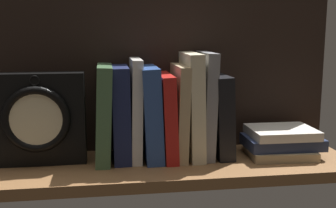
{
  "coord_description": "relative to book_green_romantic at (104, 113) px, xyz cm",
  "views": [
    {
      "loc": [
        -13.33,
        -93.62,
        30.48
      ],
      "look_at": [
        1.44,
        3.65,
        12.88
      ],
      "focal_mm": 45.58,
      "sensor_mm": 36.0,
      "label": 1
    }
  ],
  "objects": [
    {
      "name": "book_white_catcher",
      "position": [
        7.36,
        0.0,
        0.69
      ],
      "size": [
        2.85,
        12.67,
        23.6
      ],
      "primitive_type": "cube",
      "rotation": [
        0.0,
        0.02,
        0.0
      ],
      "color": "silver",
      "rests_on": "ground_plane"
    },
    {
      "name": "back_panel",
      "position": [
        13.55,
        8.39,
        9.13
      ],
      "size": [
        88.34,
        1.2,
        40.44
      ],
      "primitive_type": "cube",
      "color": "black",
      "rests_on": "ground_plane"
    },
    {
      "name": "book_stack_side",
      "position": [
        42.19,
        -2.96,
        -7.65
      ],
      "size": [
        18.16,
        13.32,
        6.75
      ],
      "color": "#9E8966",
      "rests_on": "ground_plane"
    },
    {
      "name": "book_green_romantic",
      "position": [
        0.0,
        0.0,
        0.0
      ],
      "size": [
        4.27,
        15.08,
        22.29
      ],
      "primitive_type": "cube",
      "rotation": [
        0.0,
        0.04,
        0.0
      ],
      "color": "#476B44",
      "rests_on": "ground_plane"
    },
    {
      "name": "book_red_requiem",
      "position": [
        14.61,
        0.0,
        -1.12
      ],
      "size": [
        3.74,
        15.57,
        20.03
      ],
      "primitive_type": "cube",
      "rotation": [
        0.0,
        -0.04,
        0.0
      ],
      "color": "red",
      "rests_on": "ground_plane"
    },
    {
      "name": "ground_plane",
      "position": [
        13.55,
        -3.65,
        -12.33
      ],
      "size": [
        88.34,
        25.27,
        2.5
      ],
      "primitive_type": "cube",
      "color": "brown"
    },
    {
      "name": "book_tan_shortstories",
      "position": [
        17.6,
        0.0,
        -0.11
      ],
      "size": [
        3.08,
        15.03,
        22.0
      ],
      "primitive_type": "cube",
      "rotation": [
        0.0,
        0.03,
        0.0
      ],
      "color": "tan",
      "rests_on": "ground_plane"
    },
    {
      "name": "book_navy_bierce",
      "position": [
        3.91,
        0.0,
        -0.15
      ],
      "size": [
        4.16,
        13.01,
        21.91
      ],
      "primitive_type": "cube",
      "rotation": [
        0.0,
        -0.01,
        0.0
      ],
      "color": "#192147",
      "rests_on": "ground_plane"
    },
    {
      "name": "book_blue_modern",
      "position": [
        10.84,
        0.0,
        -0.24
      ],
      "size": [
        4.88,
        14.87,
        21.84
      ],
      "primitive_type": "cube",
      "rotation": [
        0.0,
        -0.04,
        0.0
      ],
      "color": "#2D4C8E",
      "rests_on": "ground_plane"
    },
    {
      "name": "book_black_skeptic",
      "position": [
        27.55,
        0.0,
        -1.36
      ],
      "size": [
        4.72,
        13.4,
        19.6
      ],
      "primitive_type": "cube",
      "rotation": [
        0.0,
        -0.04,
        0.0
      ],
      "color": "black",
      "rests_on": "ground_plane"
    },
    {
      "name": "book_cream_twain",
      "position": [
        20.75,
        0.0,
        1.29
      ],
      "size": [
        3.89,
        14.96,
        24.82
      ],
      "primitive_type": "cube",
      "rotation": [
        0.0,
        -0.03,
        0.0
      ],
      "color": "beige",
      "rests_on": "ground_plane"
    },
    {
      "name": "framed_clock",
      "position": [
        -14.51,
        -0.82,
        -0.62
      ],
      "size": [
        20.74,
        6.51,
        20.74
      ],
      "color": "black",
      "rests_on": "ground_plane"
    },
    {
      "name": "book_gray_chess",
      "position": [
        23.99,
        0.0,
        1.37
      ],
      "size": [
        3.36,
        13.13,
        24.97
      ],
      "primitive_type": "cube",
      "rotation": [
        0.0,
        0.03,
        0.0
      ],
      "color": "gray",
      "rests_on": "ground_plane"
    }
  ]
}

